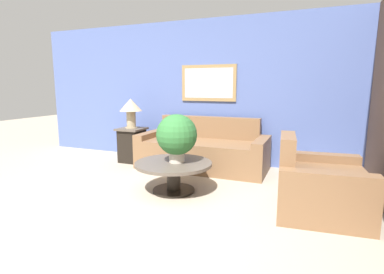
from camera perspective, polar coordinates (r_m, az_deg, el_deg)
The scene contains 8 objects.
ground_plane at distance 3.24m, azimuth -16.62°, elevation -16.54°, with size 20.00×20.00×0.00m, color tan.
wall_back at distance 5.61m, azimuth 2.70°, elevation 8.59°, with size 7.33×0.09×2.60m.
couch_main at distance 5.18m, azimuth 2.07°, elevation -2.75°, with size 2.19×0.91×0.87m.
armchair at distance 3.69m, azimuth 22.98°, elevation -8.70°, with size 1.02×1.12×0.87m.
coffee_table at distance 4.04m, azimuth -3.53°, elevation -6.32°, with size 1.03×1.03×0.41m.
side_table at distance 5.72m, azimuth -11.35°, elevation -1.42°, with size 0.47×0.47×0.64m.
table_lamp at distance 5.63m, azimuth -11.58°, elevation 5.45°, with size 0.41×0.41×0.54m.
potted_plant_on_table at distance 3.95m, azimuth -2.93°, elevation 0.27°, with size 0.54×0.54×0.64m.
Camera 1 is at (1.86, -2.24, 1.41)m, focal length 28.00 mm.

